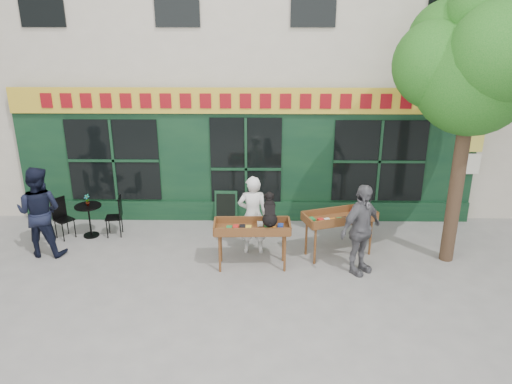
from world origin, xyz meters
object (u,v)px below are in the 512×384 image
(dog, at_px, (270,209))
(woman, at_px, (253,215))
(man_right, at_px, (361,230))
(bistro_table, at_px, (89,214))
(book_cart_right, at_px, (339,219))
(man_left, at_px, (39,212))
(book_cart_center, at_px, (252,230))

(dog, height_order, woman, woman)
(man_right, distance_m, bistro_table, 6.15)
(man_right, bearing_deg, book_cart_right, 72.29)
(dog, xyz_separation_m, man_left, (-4.84, 0.55, -0.31))
(book_cart_right, height_order, man_left, man_left)
(book_cart_center, xyz_separation_m, man_right, (2.13, -0.20, 0.11))
(woman, xyz_separation_m, book_cart_right, (1.83, -0.10, -0.05))
(book_cart_center, bearing_deg, bistro_table, 157.95)
(book_cart_center, relative_size, dog, 2.53)
(woman, relative_size, man_left, 0.88)
(bistro_table, bearing_deg, dog, -19.29)
(dog, height_order, bistro_table, dog)
(book_cart_center, height_order, bistro_table, book_cart_center)
(book_cart_center, distance_m, dog, 0.59)
(book_cart_center, xyz_separation_m, book_cart_right, (1.83, 0.55, 0.00))
(bistro_table, bearing_deg, book_cart_right, -8.59)
(man_right, relative_size, bistro_table, 2.44)
(dog, relative_size, man_right, 0.32)
(woman, height_order, man_right, man_right)
(book_cart_center, xyz_separation_m, bistro_table, (-3.79, 1.40, -0.28))
(dog, xyz_separation_m, woman, (-0.35, 0.70, -0.42))
(bistro_table, bearing_deg, man_right, -15.11)
(woman, xyz_separation_m, man_left, (-4.49, -0.15, 0.11))
(dog, bearing_deg, woman, 114.78)
(book_cart_center, height_order, book_cart_right, same)
(book_cart_right, bearing_deg, woman, 157.38)
(book_cart_center, relative_size, book_cart_right, 0.94)
(book_cart_right, relative_size, man_left, 0.83)
(man_left, bearing_deg, man_right, 176.36)
(book_cart_center, distance_m, man_right, 2.14)
(man_right, bearing_deg, book_cart_center, 135.15)
(woman, bearing_deg, man_left, 0.14)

